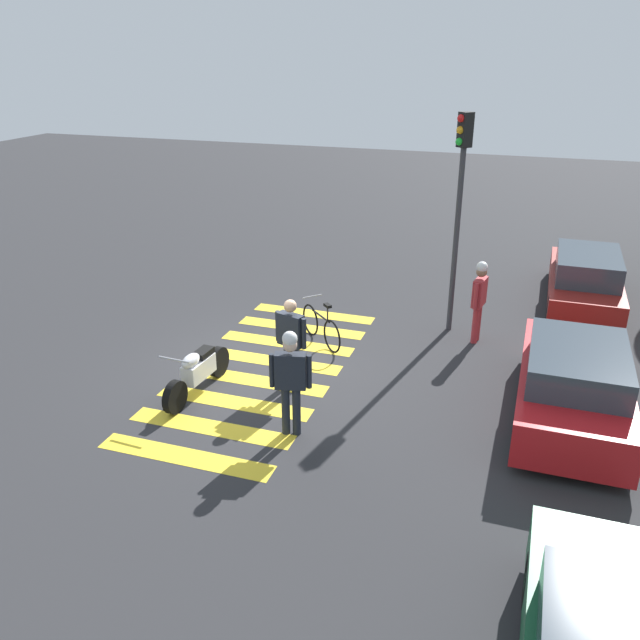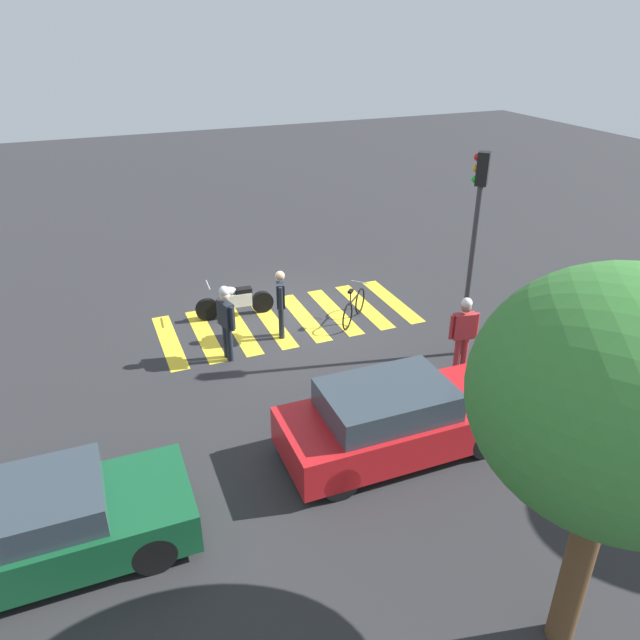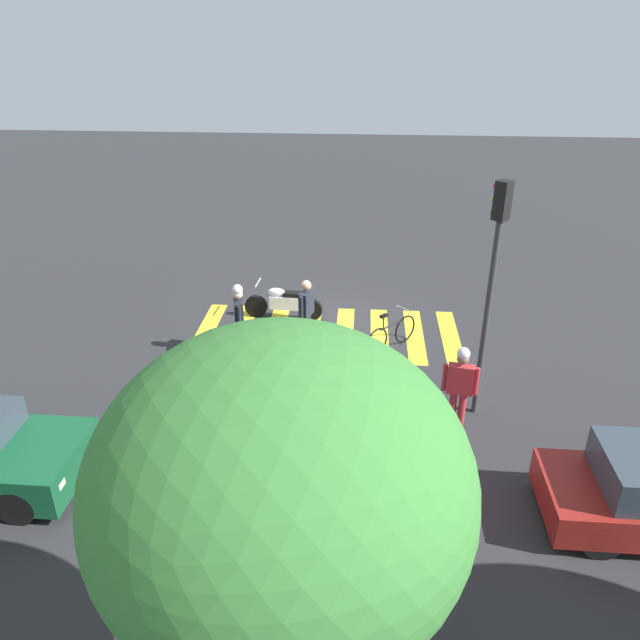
{
  "view_description": "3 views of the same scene",
  "coord_description": "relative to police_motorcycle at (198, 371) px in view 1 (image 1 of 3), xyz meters",
  "views": [
    {
      "loc": [
        10.74,
        4.79,
        6.05
      ],
      "look_at": [
        -0.23,
        1.14,
        1.16
      ],
      "focal_mm": 36.68,
      "sensor_mm": 36.0,
      "label": 1
    },
    {
      "loc": [
        4.66,
        13.62,
        7.34
      ],
      "look_at": [
        -0.23,
        1.69,
        0.75
      ],
      "focal_mm": 33.82,
      "sensor_mm": 36.0,
      "label": 2
    },
    {
      "loc": [
        -0.84,
        13.88,
        7.31
      ],
      "look_at": [
        0.06,
        1.63,
        1.18
      ],
      "focal_mm": 34.12,
      "sensor_mm": 36.0,
      "label": 3
    }
  ],
  "objects": [
    {
      "name": "officer_on_foot",
      "position": [
        0.75,
        2.15,
        0.65
      ],
      "size": [
        0.32,
        0.68,
        1.88
      ],
      "color": "#1E232D",
      "rests_on": "ground_plane"
    },
    {
      "name": "pedestrian_bystander",
      "position": [
        -4.01,
        4.68,
        0.62
      ],
      "size": [
        0.68,
        0.28,
        1.84
      ],
      "color": "#B22D33",
      "rests_on": "ground_plane"
    },
    {
      "name": "traffic_light_pole",
      "position": [
        -4.47,
        4.02,
        2.73
      ],
      "size": [
        0.34,
        0.34,
        4.79
      ],
      "color": "#38383D",
      "rests_on": "ground_plane"
    },
    {
      "name": "car_red_convertible",
      "position": [
        -1.23,
        6.58,
        0.24
      ],
      "size": [
        4.28,
        1.83,
        1.43
      ],
      "color": "black",
      "rests_on": "ground_plane"
    },
    {
      "name": "crosswalk_stripes",
      "position": [
        -1.22,
        0.78,
        -0.45
      ],
      "size": [
        6.75,
        2.97,
        0.01
      ],
      "color": "yellow",
      "rests_on": "ground_plane"
    },
    {
      "name": "police_motorcycle",
      "position": [
        0.0,
        0.0,
        0.0
      ],
      "size": [
        2.12,
        0.62,
        1.02
      ],
      "color": "black",
      "rests_on": "ground_plane"
    },
    {
      "name": "leaning_bicycle",
      "position": [
        -2.83,
        1.48,
        -0.06
      ],
      "size": [
        1.23,
        1.27,
        1.02
      ],
      "color": "black",
      "rests_on": "ground_plane"
    },
    {
      "name": "officer_by_motorcycle",
      "position": [
        -0.77,
        1.57,
        0.58
      ],
      "size": [
        0.35,
        0.68,
        1.78
      ],
      "color": "#1E232D",
      "rests_on": "ground_plane"
    },
    {
      "name": "car_maroon_wagon",
      "position": [
        -7.23,
        7.0,
        0.19
      ],
      "size": [
        4.47,
        1.72,
        1.35
      ],
      "color": "black",
      "rests_on": "ground_plane"
    },
    {
      "name": "ground_plane",
      "position": [
        -1.22,
        0.78,
        -0.45
      ],
      "size": [
        60.0,
        60.0,
        0.0
      ],
      "primitive_type": "plane",
      "color": "#2B2B2D"
    }
  ]
}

